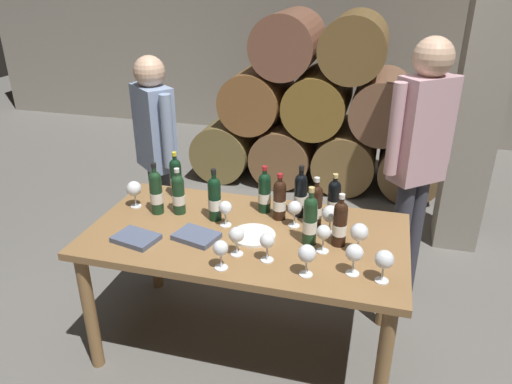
{
  "coord_description": "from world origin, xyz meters",
  "views": [
    {
      "loc": [
        0.65,
        -2.18,
        2.06
      ],
      "look_at": [
        0.0,
        0.2,
        0.91
      ],
      "focal_mm": 34.06,
      "sensor_mm": 36.0,
      "label": 1
    }
  ],
  "objects_px": {
    "wine_bottle_10": "(316,206)",
    "wine_glass_3": "(221,249)",
    "wine_glass_1": "(384,260)",
    "sommelier_presenting": "(419,151)",
    "wine_bottle_0": "(178,194)",
    "wine_glass_2": "(324,233)",
    "wine_bottle_6": "(280,199)",
    "wine_bottle_9": "(156,192)",
    "wine_glass_8": "(307,254)",
    "wine_glass_7": "(331,214)",
    "taster_seated_left": "(156,146)",
    "wine_glass_5": "(354,254)",
    "leather_ledger": "(196,236)",
    "wine_bottle_4": "(310,220)",
    "wine_glass_0": "(134,189)",
    "wine_bottle_8": "(215,198)",
    "wine_glass_11": "(295,209)",
    "tasting_notebook": "(136,238)",
    "serving_plate": "(253,235)",
    "wine_bottle_1": "(176,177)",
    "wine_bottle_3": "(340,223)",
    "wine_glass_9": "(225,208)",
    "dining_table": "(246,247)",
    "wine_bottle_7": "(334,199)",
    "wine_glass_6": "(237,235)",
    "wine_bottle_5": "(265,192)",
    "wine_glass_10": "(267,242)",
    "wine_bottle_2": "(301,194)"
  },
  "relations": [
    {
      "from": "wine_bottle_6",
      "to": "wine_glass_1",
      "type": "xyz_separation_m",
      "value": [
        0.58,
        -0.47,
        -0.01
      ]
    },
    {
      "from": "wine_bottle_8",
      "to": "wine_glass_3",
      "type": "relative_size",
      "value": 2.06
    },
    {
      "from": "wine_bottle_8",
      "to": "serving_plate",
      "type": "distance_m",
      "value": 0.32
    },
    {
      "from": "wine_glass_10",
      "to": "serving_plate",
      "type": "bearing_deg",
      "value": 122.06
    },
    {
      "from": "wine_bottle_4",
      "to": "wine_glass_1",
      "type": "relative_size",
      "value": 1.98
    },
    {
      "from": "wine_bottle_10",
      "to": "wine_glass_8",
      "type": "height_order",
      "value": "wine_bottle_10"
    },
    {
      "from": "wine_bottle_3",
      "to": "wine_glass_9",
      "type": "height_order",
      "value": "wine_bottle_3"
    },
    {
      "from": "wine_bottle_9",
      "to": "wine_glass_2",
      "type": "height_order",
      "value": "wine_bottle_9"
    },
    {
      "from": "wine_bottle_10",
      "to": "wine_bottle_6",
      "type": "bearing_deg",
      "value": 168.66
    },
    {
      "from": "wine_bottle_6",
      "to": "wine_bottle_9",
      "type": "relative_size",
      "value": 0.89
    },
    {
      "from": "wine_bottle_1",
      "to": "wine_glass_8",
      "type": "bearing_deg",
      "value": -34.71
    },
    {
      "from": "wine_glass_5",
      "to": "leather_ledger",
      "type": "bearing_deg",
      "value": 172.21
    },
    {
      "from": "wine_bottle_5",
      "to": "wine_glass_9",
      "type": "bearing_deg",
      "value": -126.12
    },
    {
      "from": "wine_bottle_8",
      "to": "wine_bottle_9",
      "type": "distance_m",
      "value": 0.35
    },
    {
      "from": "wine_bottle_1",
      "to": "wine_bottle_10",
      "type": "distance_m",
      "value": 0.9
    },
    {
      "from": "wine_bottle_10",
      "to": "sommelier_presenting",
      "type": "bearing_deg",
      "value": 47.79
    },
    {
      "from": "tasting_notebook",
      "to": "wine_bottle_6",
      "type": "bearing_deg",
      "value": 45.83
    },
    {
      "from": "dining_table",
      "to": "serving_plate",
      "type": "xyz_separation_m",
      "value": [
        0.05,
        -0.03,
        0.1
      ]
    },
    {
      "from": "wine_glass_1",
      "to": "sommelier_presenting",
      "type": "bearing_deg",
      "value": 81.16
    },
    {
      "from": "wine_bottle_10",
      "to": "wine_bottle_0",
      "type": "bearing_deg",
      "value": -176.99
    },
    {
      "from": "wine_bottle_6",
      "to": "wine_bottle_7",
      "type": "relative_size",
      "value": 1.01
    },
    {
      "from": "wine_bottle_2",
      "to": "wine_bottle_8",
      "type": "height_order",
      "value": "same"
    },
    {
      "from": "wine_bottle_0",
      "to": "wine_bottle_4",
      "type": "distance_m",
      "value": 0.79
    },
    {
      "from": "wine_glass_0",
      "to": "dining_table",
      "type": "bearing_deg",
      "value": -9.91
    },
    {
      "from": "wine_bottle_9",
      "to": "wine_glass_0",
      "type": "relative_size",
      "value": 1.9
    },
    {
      "from": "wine_bottle_1",
      "to": "wine_bottle_3",
      "type": "distance_m",
      "value": 1.09
    },
    {
      "from": "wine_bottle_4",
      "to": "wine_glass_9",
      "type": "xyz_separation_m",
      "value": [
        -0.47,
        0.07,
        -0.03
      ]
    },
    {
      "from": "wine_bottle_10",
      "to": "wine_glass_3",
      "type": "relative_size",
      "value": 1.98
    },
    {
      "from": "wine_bottle_4",
      "to": "serving_plate",
      "type": "xyz_separation_m",
      "value": [
        -0.3,
        -0.01,
        -0.13
      ]
    },
    {
      "from": "wine_bottle_3",
      "to": "wine_glass_10",
      "type": "xyz_separation_m",
      "value": [
        -0.32,
        -0.24,
        -0.02
      ]
    },
    {
      "from": "dining_table",
      "to": "wine_glass_6",
      "type": "relative_size",
      "value": 11.24
    },
    {
      "from": "wine_glass_2",
      "to": "wine_glass_8",
      "type": "bearing_deg",
      "value": -101.44
    },
    {
      "from": "wine_glass_7",
      "to": "taster_seated_left",
      "type": "height_order",
      "value": "taster_seated_left"
    },
    {
      "from": "dining_table",
      "to": "sommelier_presenting",
      "type": "xyz_separation_m",
      "value": [
        0.88,
        0.75,
        0.37
      ]
    },
    {
      "from": "wine_glass_0",
      "to": "wine_glass_8",
      "type": "xyz_separation_m",
      "value": [
        1.1,
        -0.43,
        -0.0
      ]
    },
    {
      "from": "dining_table",
      "to": "wine_bottle_1",
      "type": "height_order",
      "value": "wine_bottle_1"
    },
    {
      "from": "wine_bottle_0",
      "to": "wine_glass_2",
      "type": "relative_size",
      "value": 1.87
    },
    {
      "from": "wine_bottle_8",
      "to": "wine_glass_11",
      "type": "distance_m",
      "value": 0.45
    },
    {
      "from": "wine_glass_6",
      "to": "taster_seated_left",
      "type": "relative_size",
      "value": 0.1
    },
    {
      "from": "wine_bottle_4",
      "to": "wine_bottle_7",
      "type": "height_order",
      "value": "wine_bottle_4"
    },
    {
      "from": "wine_glass_0",
      "to": "wine_glass_5",
      "type": "height_order",
      "value": "wine_glass_0"
    },
    {
      "from": "wine_glass_1",
      "to": "sommelier_presenting",
      "type": "relative_size",
      "value": 0.09
    },
    {
      "from": "wine_glass_1",
      "to": "taster_seated_left",
      "type": "xyz_separation_m",
      "value": [
        -1.58,
        0.99,
        0.05
      ]
    },
    {
      "from": "wine_glass_7",
      "to": "sommelier_presenting",
      "type": "relative_size",
      "value": 0.1
    },
    {
      "from": "wine_glass_5",
      "to": "sommelier_presenting",
      "type": "bearing_deg",
      "value": 73.65
    },
    {
      "from": "wine_glass_5",
      "to": "taster_seated_left",
      "type": "relative_size",
      "value": 0.1
    },
    {
      "from": "wine_bottle_0",
      "to": "wine_glass_3",
      "type": "bearing_deg",
      "value": -48.84
    },
    {
      "from": "wine_bottle_7",
      "to": "wine_glass_7",
      "type": "distance_m",
      "value": 0.18
    },
    {
      "from": "wine_bottle_1",
      "to": "wine_glass_0",
      "type": "distance_m",
      "value": 0.27
    },
    {
      "from": "wine_glass_5",
      "to": "serving_plate",
      "type": "height_order",
      "value": "wine_glass_5"
    }
  ]
}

